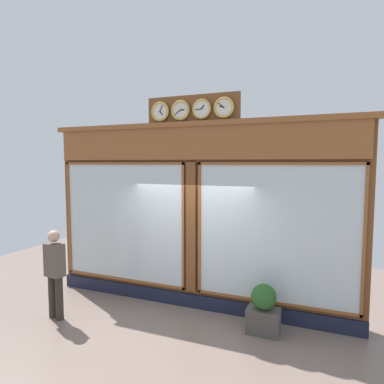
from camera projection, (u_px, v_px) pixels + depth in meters
name	position (u px, v px, depth m)	size (l,w,h in m)	color
shop_facade	(194.00, 214.00, 6.76)	(6.54, 0.42, 4.25)	brown
pedestrian	(55.00, 270.00, 6.24)	(0.39, 0.27, 1.69)	#312A24
planter_box	(263.00, 321.00, 5.75)	(0.56, 0.36, 0.43)	#4C4742
planter_shrub	(264.00, 297.00, 5.72)	(0.43, 0.43, 0.43)	#285623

